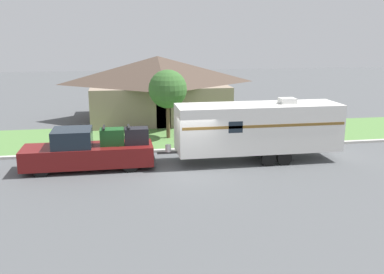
# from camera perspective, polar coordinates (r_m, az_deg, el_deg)

# --- Properties ---
(ground_plane) EXTENTS (120.00, 120.00, 0.00)m
(ground_plane) POSITION_cam_1_polar(r_m,az_deg,el_deg) (20.67, -0.20, -4.60)
(ground_plane) COLOR #515456
(curb_strip) EXTENTS (80.00, 0.30, 0.14)m
(curb_strip) POSITION_cam_1_polar(r_m,az_deg,el_deg) (24.20, -1.68, -1.71)
(curb_strip) COLOR beige
(curb_strip) RESTS_ON ground_plane
(lawn_strip) EXTENTS (80.00, 7.00, 0.03)m
(lawn_strip) POSITION_cam_1_polar(r_m,az_deg,el_deg) (27.72, -2.75, 0.14)
(lawn_strip) COLOR #568442
(lawn_strip) RESTS_ON ground_plane
(house_across_street) EXTENTS (10.83, 8.57, 4.82)m
(house_across_street) POSITION_cam_1_polar(r_m,az_deg,el_deg) (33.43, -4.58, 6.75)
(house_across_street) COLOR gray
(house_across_street) RESTS_ON ground_plane
(pickup_truck) EXTENTS (6.34, 1.97, 2.09)m
(pickup_truck) POSITION_cam_1_polar(r_m,az_deg,el_deg) (21.38, -13.55, -1.80)
(pickup_truck) COLOR black
(pickup_truck) RESTS_ON ground_plane
(travel_trailer) EXTENTS (9.44, 2.33, 3.25)m
(travel_trailer) POSITION_cam_1_polar(r_m,az_deg,el_deg) (22.26, 8.81, 1.28)
(travel_trailer) COLOR black
(travel_trailer) RESTS_ON ground_plane
(mailbox) EXTENTS (0.48, 0.20, 1.26)m
(mailbox) POSITION_cam_1_polar(r_m,az_deg,el_deg) (25.80, 6.31, 1.24)
(mailbox) COLOR brown
(mailbox) RESTS_ON ground_plane
(tree_in_yard) EXTENTS (2.39, 2.39, 4.33)m
(tree_in_yard) POSITION_cam_1_polar(r_m,az_deg,el_deg) (26.66, -3.25, 6.37)
(tree_in_yard) COLOR brown
(tree_in_yard) RESTS_ON ground_plane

